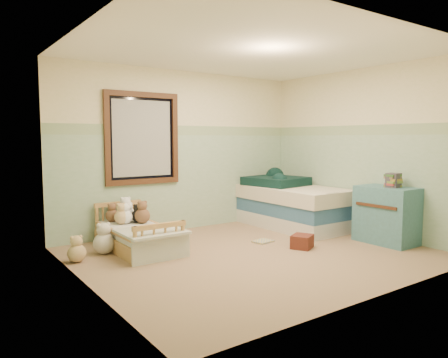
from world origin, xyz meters
TOP-DOWN VIEW (x-y plane):
  - floor at (0.00, 0.00)m, footprint 4.20×3.60m
  - ceiling at (0.00, 0.00)m, footprint 4.20×3.60m
  - wall_back at (0.00, 1.80)m, footprint 4.20×0.04m
  - wall_front at (0.00, -1.80)m, footprint 4.20×0.04m
  - wall_left at (-2.10, 0.00)m, footprint 0.04×3.60m
  - wall_right at (2.10, 0.00)m, footprint 0.04×3.60m
  - wainscot_mint at (0.00, 1.79)m, footprint 4.20×0.01m
  - border_strip at (0.00, 1.79)m, footprint 4.20×0.01m
  - window_frame at (-0.70, 1.76)m, footprint 1.16×0.06m
  - window_blinds at (-0.70, 1.77)m, footprint 0.92×0.01m
  - toddler_bed_frame at (-1.12, 1.05)m, footprint 0.69×1.37m
  - toddler_mattress at (-1.12, 1.05)m, footprint 0.63×1.32m
  - patchwork_quilt at (-1.12, 0.62)m, footprint 0.75×0.69m
  - plush_bed_brown at (-1.27, 1.55)m, footprint 0.18×0.18m
  - plush_bed_white at (-1.07, 1.55)m, footprint 0.22×0.22m
  - plush_bed_tan at (-1.22, 1.33)m, footprint 0.19×0.19m
  - plush_bed_dark at (-0.99, 1.33)m, footprint 0.17×0.17m
  - plush_floor_cream at (-1.56, 1.07)m, footprint 0.27×0.27m
  - plush_floor_tan at (-1.95, 0.90)m, footprint 0.22×0.22m
  - twin_bed_frame at (1.55, 0.96)m, footprint 0.99×1.97m
  - twin_boxspring at (1.55, 0.96)m, footprint 0.99×1.97m
  - twin_mattress at (1.55, 0.96)m, footprint 1.03×2.01m
  - teal_blanket at (1.50, 1.26)m, footprint 0.96×1.00m
  - dresser at (1.84, -0.63)m, footprint 0.49×0.79m
  - book_stack at (1.84, -0.72)m, footprint 0.22×0.18m
  - red_pillow at (0.68, -0.17)m, footprint 0.36×0.35m
  - floor_book at (0.46, 0.37)m, footprint 0.30×0.25m
  - extra_plush_0 at (-1.17, 1.32)m, footprint 0.19×0.19m
  - extra_plush_1 at (-0.97, 1.22)m, footprint 0.21×0.21m
  - extra_plush_2 at (-1.07, 1.46)m, footprint 0.18×0.18m

SIDE VIEW (x-z plane):
  - floor at x=0.00m, z-range -0.02..0.00m
  - floor_book at x=0.46m, z-range 0.00..0.02m
  - red_pillow at x=0.68m, z-range 0.00..0.18m
  - toddler_bed_frame at x=-1.12m, z-range 0.00..0.18m
  - plush_floor_tan at x=-1.95m, z-range 0.00..0.22m
  - twin_bed_frame at x=1.55m, z-range 0.00..0.22m
  - plush_floor_cream at x=-1.56m, z-range 0.00..0.27m
  - toddler_mattress at x=-1.12m, z-range 0.18..0.30m
  - patchwork_quilt at x=-1.12m, z-range 0.30..0.33m
  - twin_boxspring at x=1.55m, z-range 0.22..0.44m
  - plush_bed_dark at x=-0.99m, z-range 0.30..0.47m
  - extra_plush_2 at x=-1.07m, z-range 0.30..0.47m
  - plush_bed_brown at x=-1.27m, z-range 0.30..0.48m
  - extra_plush_0 at x=-1.17m, z-range 0.30..0.49m
  - dresser at x=1.84m, z-range 0.00..0.79m
  - plush_bed_tan at x=-1.22m, z-range 0.30..0.49m
  - extra_plush_1 at x=-0.97m, z-range 0.30..0.50m
  - plush_bed_white at x=-1.07m, z-range 0.30..0.52m
  - twin_mattress at x=1.55m, z-range 0.44..0.66m
  - teal_blanket at x=1.50m, z-range 0.66..0.80m
  - wainscot_mint at x=0.00m, z-range 0.00..1.50m
  - book_stack at x=1.84m, z-range 0.79..0.98m
  - wall_back at x=0.00m, z-range 0.00..2.50m
  - wall_front at x=0.00m, z-range 0.00..2.50m
  - wall_left at x=-2.10m, z-range 0.00..2.50m
  - wall_right at x=2.10m, z-range 0.00..2.50m
  - window_blinds at x=-0.70m, z-range 0.89..2.01m
  - window_frame at x=-0.70m, z-range 0.77..2.13m
  - border_strip at x=0.00m, z-range 1.50..1.65m
  - ceiling at x=0.00m, z-range 2.50..2.52m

